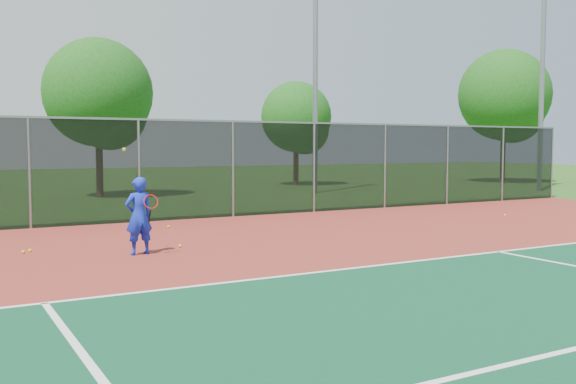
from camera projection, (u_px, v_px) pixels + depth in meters
ground at (557, 292)px, 9.84m from camera, size 120.00×120.00×0.00m
court_apron at (463, 270)px, 11.58m from camera, size 30.00×20.00×0.02m
fence_back at (233, 168)px, 20.17m from camera, size 30.00×0.06×3.03m
tennis_player at (139, 216)px, 13.09m from camera, size 0.63×0.64×2.19m
practice_ball_1 at (180, 246)px, 14.06m from camera, size 0.07×0.07×0.07m
practice_ball_3 at (505, 215)px, 20.33m from camera, size 0.07×0.07×0.07m
practice_ball_4 at (168, 227)px, 17.44m from camera, size 0.07×0.07×0.07m
practice_ball_5 at (23, 252)px, 13.27m from camera, size 0.07×0.07×0.07m
practice_ball_6 at (30, 250)px, 13.44m from camera, size 0.07×0.07×0.07m
floodlight_n at (315, 50)px, 30.31m from camera, size 0.90×0.40×11.99m
floodlight_ne at (543, 54)px, 31.57m from camera, size 0.90×0.40×11.99m
tree_back_left at (101, 98)px, 27.84m from camera, size 4.72×4.72×6.93m
tree_back_mid at (298, 120)px, 36.60m from camera, size 4.04×4.04×5.93m
tree_back_right at (506, 99)px, 39.08m from camera, size 5.54×5.54×8.13m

